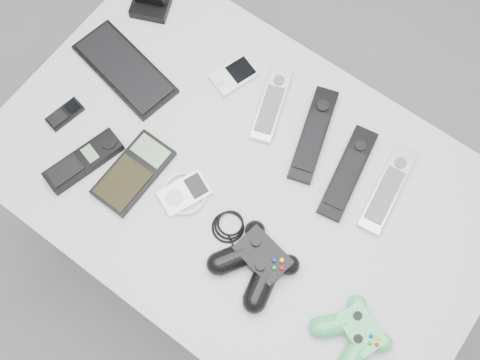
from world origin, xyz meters
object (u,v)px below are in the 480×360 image
Objects in this scene: pda_keyboard at (125,69)px; mobile_phone at (65,114)px; pda at (234,75)px; cordless_handset at (84,161)px; calculator at (133,172)px; controller_black at (257,262)px; remote_silver_a at (272,103)px; desk at (245,189)px; remote_black_b at (348,172)px; remote_silver_b at (388,188)px; mp3_player at (184,193)px; controller_green at (354,333)px; remote_black_a at (314,134)px.

pda_keyboard is 0.18m from mobile_phone.
pda is 1.19× the size of mobile_phone.
cordless_handset is at bearing -91.56° from pda.
calculator is 0.71× the size of controller_black.
desk is at bearing -91.68° from remote_silver_a.
pda is at bearing 142.43° from controller_black.
remote_black_b is at bearing -28.43° from remote_silver_a.
remote_silver_b is 0.76m from mobile_phone.
calculator reaches higher than pda.
controller_black is at bearing 14.66° from mp3_player.
controller_green is at bearing -65.53° from remote_black_b.
mobile_phone is at bearing -172.25° from controller_black.
pda_keyboard is (-0.40, 0.06, 0.07)m from desk.
mobile_phone is (-0.50, -0.30, -0.00)m from remote_black_a.
remote_silver_a is (0.34, 0.13, 0.00)m from pda_keyboard.
desk is at bearing -150.60° from remote_black_b.
remote_black_b is at bearing -175.02° from remote_silver_b.
mp3_player is 0.47m from controller_green.
remote_black_b is at bearing 34.49° from mobile_phone.
cordless_handset is at bearing -156.67° from remote_silver_b.
cordless_handset reaches higher than pda.
desk is 4.23× the size of pda_keyboard.
pda_keyboard is at bearing 169.63° from controller_black.
desk is 0.25m from remote_black_b.
pda is at bearing 129.15° from mp3_player.
mp3_player is at bearing -135.28° from remote_black_a.
controller_green reaches higher than cordless_handset.
controller_black is (0.45, 0.04, 0.01)m from cordless_handset.
mp3_player is at bearing 13.83° from calculator.
remote_black_a is 1.64× the size of controller_green.
remote_black_b is at bearing 11.17° from pda.
calculator is (-0.28, -0.32, -0.00)m from remote_black_a.
calculator is 0.59m from controller_green.
controller_black is at bearing -46.48° from desk.
pda is 0.41m from cordless_handset.
cordless_handset is 1.69× the size of mp3_player.
remote_black_a is (0.07, 0.18, 0.08)m from desk.
remote_silver_a reaches higher than pda_keyboard.
pda is 0.54× the size of calculator.
mp3_player reaches higher than pda_keyboard.
pda is (0.22, 0.14, 0.00)m from pda_keyboard.
calculator is (0.11, 0.05, -0.00)m from cordless_handset.
controller_black reaches higher than pda_keyboard.
remote_black_a reaches higher than desk.
desk is at bearing -29.20° from pda.
cordless_handset is 0.12m from calculator.
remote_black_a is 1.25× the size of calculator.
controller_green is at bearing -78.55° from remote_silver_b.
remote_silver_b is at bearing 60.55° from mp3_player.
remote_silver_a reaches higher than calculator.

